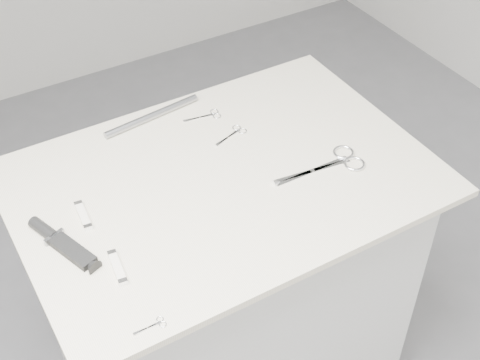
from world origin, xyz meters
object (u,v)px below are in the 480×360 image
metal_rail (152,116)px  embroidery_scissors_a (234,133)px  embroidery_scissors_b (208,116)px  pocket_knife_a (117,267)px  large_shears (336,163)px  plinth (226,298)px  tiny_scissors (154,325)px  pocket_knife_b (83,215)px  sheathed_knife (59,241)px

metal_rail → embroidery_scissors_a: bearing=-46.9°
embroidery_scissors_b → pocket_knife_a: (-0.42, -0.38, 0.00)m
large_shears → metal_rail: bearing=132.2°
plinth → tiny_scissors: (-0.33, -0.31, 0.47)m
embroidery_scissors_b → pocket_knife_b: size_ratio=1.10×
tiny_scissors → embroidery_scissors_a: bearing=46.1°
tiny_scissors → pocket_knife_a: 0.17m
embroidery_scissors_a → pocket_knife_a: bearing=-166.0°
tiny_scissors → sheathed_knife: size_ratio=0.34×
large_shears → pocket_knife_b: bearing=171.0°
plinth → pocket_knife_a: bearing=-157.0°
tiny_scissors → sheathed_knife: bearing=106.5°
large_shears → pocket_knife_a: (-0.60, -0.04, 0.00)m
tiny_scissors → metal_rail: (0.28, 0.61, 0.01)m
plinth → sheathed_knife: 0.63m
pocket_knife_a → pocket_knife_b: (-0.01, 0.18, 0.00)m
embroidery_scissors_a → pocket_knife_a: size_ratio=1.05×
plinth → embroidery_scissors_b: (0.08, 0.23, 0.47)m
plinth → pocket_knife_a: pocket_knife_a is taller
tiny_scissors → large_shears: bearing=20.2°
large_shears → embroidery_scissors_b: 0.38m
pocket_knife_b → embroidery_scissors_a: bearing=-73.2°
large_shears → metal_rail: 0.51m
large_shears → metal_rail: (-0.31, 0.40, 0.01)m
tiny_scissors → plinth: bearing=44.0°
pocket_knife_a → large_shears: bearing=-78.8°
sheathed_knife → large_shears: bearing=-117.1°
embroidery_scissors_a → pocket_knife_b: 0.46m
large_shears → sheathed_knife: sheathed_knife is taller
embroidery_scissors_a → sheathed_knife: bearing=177.4°
plinth → metal_rail: (-0.05, 0.30, 0.48)m
plinth → sheathed_knife: (-0.41, -0.01, 0.48)m
large_shears → embroidery_scissors_b: large_shears is taller
embroidery_scissors_a → sheathed_knife: (-0.52, -0.14, 0.01)m
large_shears → sheathed_knife: bearing=176.5°
sheathed_knife → pocket_knife_b: (0.07, 0.05, -0.00)m
plinth → embroidery_scissors_a: size_ratio=8.78×
pocket_knife_a → metal_rail: (0.28, 0.44, 0.00)m
metal_rail → pocket_knife_b: bearing=-138.4°
large_shears → tiny_scissors: size_ratio=3.60×
tiny_scissors → embroidery_scissors_b: bearing=53.4°
sheathed_knife → metal_rail: same height
pocket_knife_a → metal_rail: bearing=-25.7°
pocket_knife_a → pocket_knife_b: bearing=9.4°
plinth → tiny_scissors: 0.65m
large_shears → embroidery_scissors_a: (-0.16, 0.23, -0.00)m
large_shears → pocket_knife_b: (-0.60, 0.14, 0.00)m
embroidery_scissors_b → metal_rail: metal_rail is taller
plinth → large_shears: large_shears is taller
embroidery_scissors_b → tiny_scissors: same height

